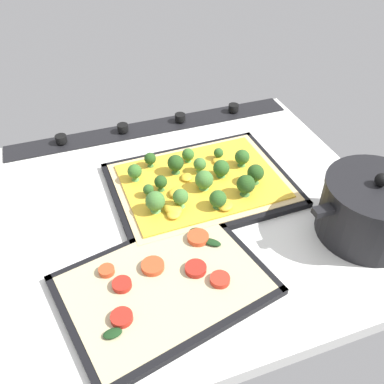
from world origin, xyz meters
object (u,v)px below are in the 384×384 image
broccoli_pizza (200,181)px  baking_tray_back (165,286)px  cooking_pot (371,209)px  baking_tray_front (201,186)px  veggie_pizza_back (165,282)px

broccoli_pizza → baking_tray_back: bearing=56.5°
baking_tray_back → cooking_pot: size_ratio=1.49×
baking_tray_front → cooking_pot: bearing=136.9°
broccoli_pizza → cooking_pot: bearing=138.2°
baking_tray_front → broccoli_pizza: (0.44, 0.65, 1.79)cm
cooking_pot → baking_tray_back: bearing=-0.2°
broccoli_pizza → veggie_pizza_back: size_ratio=1.03×
baking_tray_back → cooking_pot: 40.71cm
baking_tray_front → broccoli_pizza: broccoli_pizza is taller
baking_tray_front → cooking_pot: (-24.96, 23.38, 5.55)cm
baking_tray_front → veggie_pizza_back: bearing=56.5°
baking_tray_front → baking_tray_back: bearing=56.5°
broccoli_pizza → baking_tray_back: broccoli_pizza is taller
baking_tray_front → broccoli_pizza: bearing=56.3°
baking_tray_front → baking_tray_back: same height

